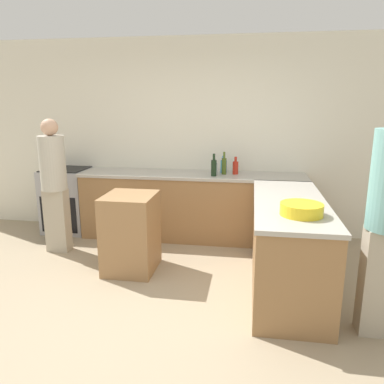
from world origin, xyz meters
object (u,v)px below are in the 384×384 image
(olive_oil_bottle, at_px, (224,165))
(dish_soap_bottle, at_px, (224,166))
(vinegar_bottle_clear, at_px, (215,168))
(person_by_range, at_px, (54,181))
(hot_sauce_bottle, at_px, (235,167))
(mixing_bowl, at_px, (301,209))
(range_oven, at_px, (68,200))
(island_table, at_px, (131,233))
(wine_bottle_dark, at_px, (214,167))

(olive_oil_bottle, bearing_deg, dish_soap_bottle, 97.21)
(vinegar_bottle_clear, xyz_separation_m, person_by_range, (-1.90, -0.70, -0.09))
(hot_sauce_bottle, xyz_separation_m, person_by_range, (-2.17, -0.78, -0.09))
(mixing_bowl, height_order, person_by_range, person_by_range)
(vinegar_bottle_clear, relative_size, dish_soap_bottle, 0.92)
(range_oven, relative_size, person_by_range, 0.56)
(island_table, height_order, mixing_bowl, mixing_bowl)
(vinegar_bottle_clear, distance_m, wine_bottle_dark, 0.11)
(mixing_bowl, relative_size, olive_oil_bottle, 1.21)
(range_oven, height_order, dish_soap_bottle, dish_soap_bottle)
(wine_bottle_dark, xyz_separation_m, person_by_range, (-1.90, -0.60, -0.12))
(island_table, relative_size, person_by_range, 0.52)
(range_oven, relative_size, dish_soap_bottle, 4.01)
(vinegar_bottle_clear, height_order, person_by_range, person_by_range)
(range_oven, bearing_deg, vinegar_bottle_clear, -1.35)
(mixing_bowl, relative_size, dish_soap_bottle, 1.57)
(range_oven, relative_size, wine_bottle_dark, 3.16)
(hot_sauce_bottle, height_order, person_by_range, person_by_range)
(wine_bottle_dark, bearing_deg, range_oven, 175.94)
(wine_bottle_dark, bearing_deg, mixing_bowl, -60.46)
(range_oven, relative_size, olive_oil_bottle, 3.09)
(mixing_bowl, height_order, wine_bottle_dark, wine_bottle_dark)
(vinegar_bottle_clear, bearing_deg, person_by_range, -159.78)
(range_oven, distance_m, olive_oil_bottle, 2.33)
(hot_sauce_bottle, relative_size, dish_soap_bottle, 1.01)
(mixing_bowl, relative_size, person_by_range, 0.22)
(island_table, height_order, dish_soap_bottle, dish_soap_bottle)
(dish_soap_bottle, xyz_separation_m, person_by_range, (-2.00, -0.86, -0.09))
(person_by_range, bearing_deg, dish_soap_bottle, 23.31)
(wine_bottle_dark, bearing_deg, vinegar_bottle_clear, 89.94)
(olive_oil_bottle, relative_size, wine_bottle_dark, 1.02)
(mixing_bowl, xyz_separation_m, hot_sauce_bottle, (-0.64, 1.79, 0.04))
(hot_sauce_bottle, xyz_separation_m, olive_oil_bottle, (-0.15, -0.04, 0.03))
(island_table, xyz_separation_m, mixing_bowl, (1.72, -0.61, 0.52))
(dish_soap_bottle, xyz_separation_m, wine_bottle_dark, (-0.11, -0.27, 0.02))
(mixing_bowl, bearing_deg, dish_soap_bottle, 113.25)
(island_table, height_order, hot_sauce_bottle, hot_sauce_bottle)
(wine_bottle_dark, height_order, person_by_range, person_by_range)
(hot_sauce_bottle, distance_m, olive_oil_bottle, 0.16)
(range_oven, height_order, island_table, range_oven)
(wine_bottle_dark, bearing_deg, dish_soap_bottle, 68.31)
(island_table, distance_m, olive_oil_bottle, 1.58)
(vinegar_bottle_clear, distance_m, person_by_range, 2.02)
(person_by_range, bearing_deg, wine_bottle_dark, 17.48)
(island_table, bearing_deg, person_by_range, 160.11)
(island_table, relative_size, olive_oil_bottle, 2.91)
(range_oven, distance_m, wine_bottle_dark, 2.21)
(mixing_bowl, relative_size, wine_bottle_dark, 1.24)
(range_oven, relative_size, island_table, 1.06)
(olive_oil_bottle, xyz_separation_m, wine_bottle_dark, (-0.12, -0.15, -0.00))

